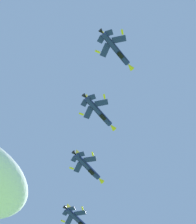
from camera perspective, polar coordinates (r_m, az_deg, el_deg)
fighter_jet_lead at (r=158.75m, az=-2.75°, el=-14.57°), size 15.80×10.39×4.34m
fighter_jet_left_wing at (r=143.53m, az=-1.40°, el=-7.56°), size 15.80×10.39×4.35m
fighter_jet_right_wing at (r=132.52m, az=0.13°, el=-0.00°), size 15.80×10.38×4.37m
fighter_jet_left_outer at (r=126.82m, az=2.51°, el=8.56°), size 15.80×10.38×4.37m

